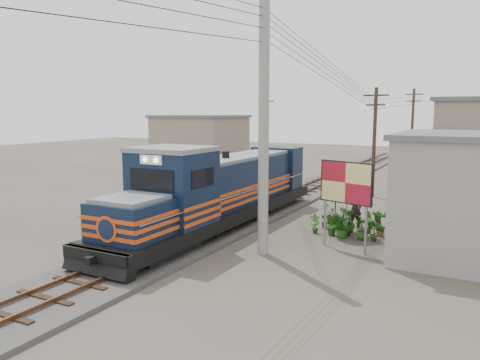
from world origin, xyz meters
The scene contains 14 objects.
ground centered at (0.00, 0.00, 0.00)m, with size 120.00×120.00×0.00m, color #473F35.
ballast centered at (0.00, 10.00, 0.08)m, with size 3.60×70.00×0.16m, color #595651.
track centered at (0.00, 10.00, 0.26)m, with size 1.15×70.00×0.12m.
locomotive centered at (0.00, 2.14, 1.73)m, with size 2.94×16.00×3.96m.
utility_pole_main centered at (3.50, -0.50, 5.00)m, with size 0.40×0.40×10.00m.
wooden_pole_mid centered at (4.50, 14.00, 3.68)m, with size 1.60×0.24×7.00m.
wooden_pole_far centered at (4.80, 28.00, 3.93)m, with size 1.60×0.24×7.50m.
wooden_pole_left centered at (-5.00, 18.00, 3.68)m, with size 1.60×0.24×7.00m.
power_lines centered at (-0.14, 8.49, 7.56)m, with size 9.65×19.00×3.30m.
shophouse_left centered at (-10.00, 16.00, 2.61)m, with size 6.30×6.30×5.20m.
billboard centered at (6.15, 1.51, 2.63)m, with size 2.24×0.78×3.56m.
market_umbrella centered at (5.63, 3.70, 1.89)m, with size 2.52×2.52×2.15m.
vendor centered at (5.55, 5.53, 0.90)m, with size 0.65×0.43×1.79m, color black.
plant_nursery centered at (5.42, 4.31, 0.47)m, with size 3.38×3.33×1.06m.
Camera 1 is at (11.02, -16.46, 5.49)m, focal length 35.00 mm.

